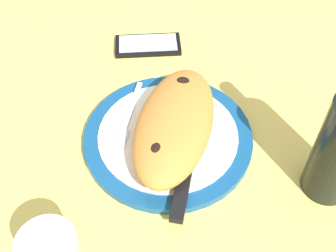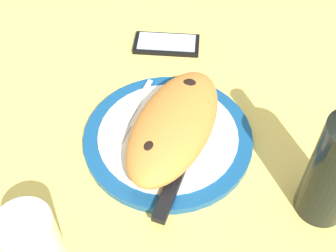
# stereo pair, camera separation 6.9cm
# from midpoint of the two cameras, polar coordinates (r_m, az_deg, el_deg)

# --- Properties ---
(ground_plane) EXTENTS (1.50, 1.50, 0.03)m
(ground_plane) POSITION_cam_midpoint_polar(r_m,az_deg,el_deg) (0.73, -2.70, -2.76)
(ground_plane) COLOR #EACC60
(plate) EXTENTS (0.28, 0.28, 0.02)m
(plate) POSITION_cam_midpoint_polar(r_m,az_deg,el_deg) (0.71, -2.77, -1.65)
(plate) COLOR navy
(plate) RESTS_ON ground_plane
(calzone) EXTENTS (0.26, 0.15, 0.06)m
(calzone) POSITION_cam_midpoint_polar(r_m,az_deg,el_deg) (0.68, -2.01, 0.14)
(calzone) COLOR orange
(calzone) RESTS_ON plate
(fork) EXTENTS (0.15, 0.04, 0.00)m
(fork) POSITION_cam_midpoint_polar(r_m,az_deg,el_deg) (0.73, -8.14, 0.54)
(fork) COLOR silver
(fork) RESTS_ON plate
(knife) EXTENTS (0.24, 0.06, 0.01)m
(knife) POSITION_cam_midpoint_polar(r_m,az_deg,el_deg) (0.65, -0.77, -6.44)
(knife) COLOR silver
(knife) RESTS_ON plate
(smartphone) EXTENTS (0.11, 0.14, 0.01)m
(smartphone) POSITION_cam_midpoint_polar(r_m,az_deg,el_deg) (0.89, -4.90, 10.41)
(smartphone) COLOR black
(smartphone) RESTS_ON ground_plane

